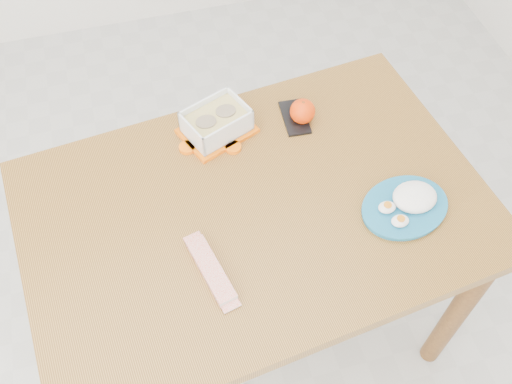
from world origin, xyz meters
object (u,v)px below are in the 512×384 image
object	(u,v)px
food_container	(216,122)
orange_fruit	(303,111)
rice_plate	(408,203)
smartphone	(295,117)
dining_table	(256,229)

from	to	relation	value
food_container	orange_fruit	world-z (taller)	food_container
rice_plate	orange_fruit	bearing A→B (deg)	101.62
orange_fruit	smartphone	xyz separation A→B (m)	(-0.02, 0.01, -0.03)
dining_table	smartphone	size ratio (longest dim) A/B	9.42
rice_plate	smartphone	world-z (taller)	rice_plate
dining_table	smartphone	world-z (taller)	smartphone
dining_table	rice_plate	distance (m)	0.39
dining_table	orange_fruit	bearing A→B (deg)	44.04
dining_table	food_container	xyz separation A→B (m)	(-0.04, 0.26, 0.14)
food_container	orange_fruit	xyz separation A→B (m)	(0.24, -0.02, -0.00)
dining_table	rice_plate	bearing A→B (deg)	-22.82
rice_plate	smartphone	bearing A→B (deg)	103.12
dining_table	food_container	bearing A→B (deg)	91.18
dining_table	smartphone	bearing A→B (deg)	47.73
dining_table	food_container	world-z (taller)	food_container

